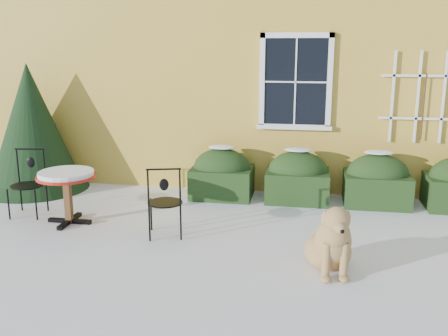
% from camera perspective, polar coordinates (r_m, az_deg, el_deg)
% --- Properties ---
extents(ground, '(80.00, 80.00, 0.00)m').
position_cam_1_polar(ground, '(6.36, -1.54, -10.03)').
color(ground, white).
rests_on(ground, ground).
extents(house, '(12.40, 8.40, 6.40)m').
position_cam_1_polar(house, '(12.78, 4.74, 16.60)').
color(house, gold).
rests_on(house, ground).
extents(hedge_row, '(4.95, 0.80, 0.91)m').
position_cam_1_polar(hedge_row, '(8.55, 12.76, -1.26)').
color(hedge_row, black).
rests_on(hedge_row, ground).
extents(evergreen_shrub, '(1.89, 1.89, 2.29)m').
position_cam_1_polar(evergreen_shrub, '(9.69, -21.01, 3.05)').
color(evergreen_shrub, black).
rests_on(evergreen_shrub, ground).
extents(bistro_table, '(0.86, 0.86, 0.79)m').
position_cam_1_polar(bistro_table, '(7.64, -17.55, -1.32)').
color(bistro_table, black).
rests_on(bistro_table, ground).
extents(patio_chair_near, '(0.55, 0.54, 1.01)m').
position_cam_1_polar(patio_chair_near, '(6.87, -6.77, -3.79)').
color(patio_chair_near, black).
rests_on(patio_chair_near, ground).
extents(patio_chair_far, '(0.51, 0.50, 1.02)m').
position_cam_1_polar(patio_chair_far, '(8.29, -21.51, -1.58)').
color(patio_chair_far, black).
rests_on(patio_chair_far, ground).
extents(dog, '(0.66, 0.98, 0.88)m').
position_cam_1_polar(dog, '(5.94, 12.15, -8.44)').
color(dog, tan).
rests_on(dog, ground).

